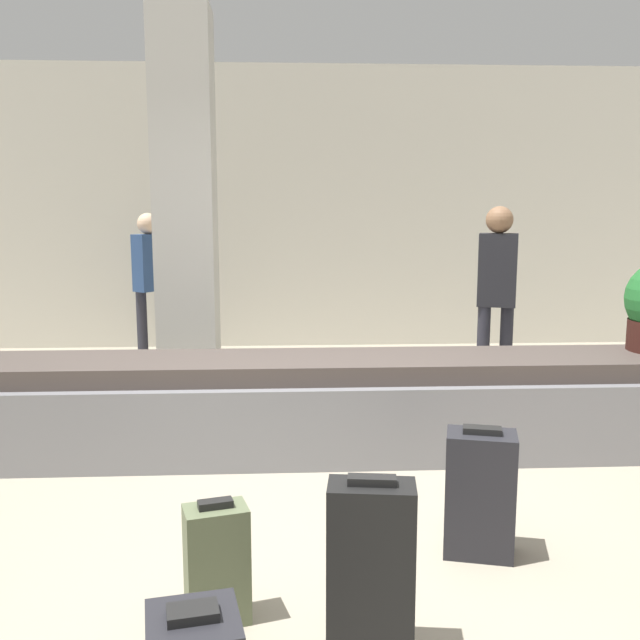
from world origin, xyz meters
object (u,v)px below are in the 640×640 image
at_px(pillar, 186,210).
at_px(suitcase_4, 480,493).
at_px(suitcase_3, 217,564).
at_px(traveler_0, 497,285).
at_px(traveler_1, 150,275).
at_px(suitcase_0, 371,569).

height_order(pillar, suitcase_4, pillar).
bearing_deg(suitcase_3, pillar, 83.79).
distance_m(suitcase_4, traveler_0, 3.03).
relative_size(suitcase_3, traveler_0, 0.31).
height_order(pillar, suitcase_3, pillar).
xyz_separation_m(pillar, suitcase_4, (1.71, -2.84, -1.30)).
distance_m(traveler_0, traveler_1, 3.59).
relative_size(suitcase_0, suitcase_4, 1.10).
bearing_deg(suitcase_4, traveler_0, 86.67).
bearing_deg(pillar, suitcase_4, -58.92).
bearing_deg(suitcase_3, suitcase_4, 7.47).
relative_size(pillar, traveler_1, 2.05).
height_order(suitcase_3, suitcase_4, suitcase_4).
relative_size(suitcase_0, traveler_1, 0.44).
bearing_deg(suitcase_0, suitcase_3, 164.86).
distance_m(suitcase_0, traveler_0, 3.91).
relative_size(suitcase_0, traveler_0, 0.42).
relative_size(suitcase_3, suitcase_4, 0.81).
bearing_deg(traveler_1, suitcase_0, 57.06).
height_order(pillar, traveler_0, pillar).
height_order(suitcase_4, traveler_0, traveler_0).
distance_m(pillar, suitcase_0, 3.95).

